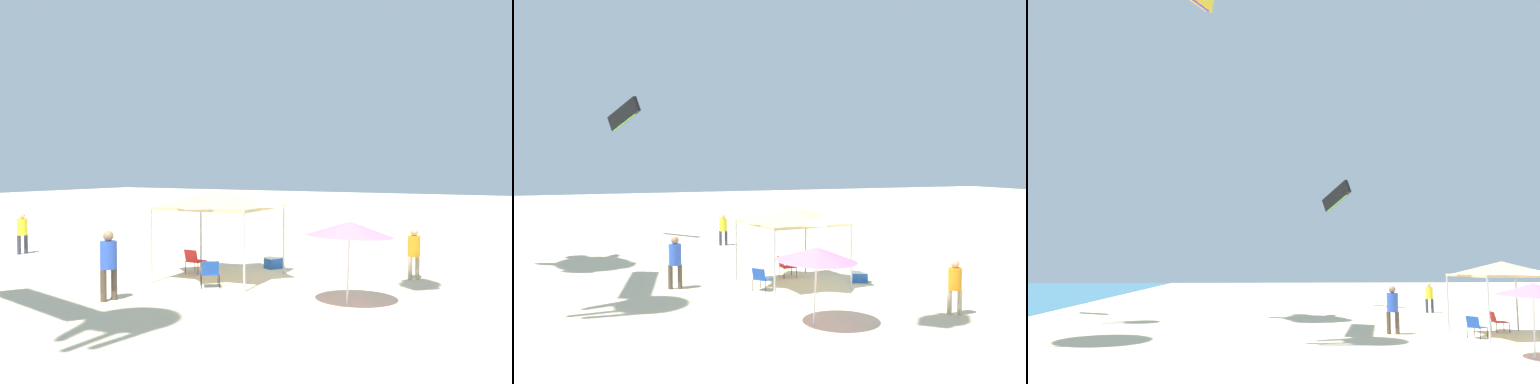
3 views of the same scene
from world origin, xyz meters
The scene contains 7 objects.
canopy_tent centered at (0.93, 1.21, 2.51)m, with size 3.48×3.39×2.81m.
beach_umbrella centered at (-3.94, 2.64, 1.97)m, with size 2.24×2.25×2.21m.
folding_chair_near_cooler centered at (2.12, 0.96, 0.47)m, with size 0.56×0.64×0.82m.
folding_chair_left_of_tent centered at (0.37, 2.61, 0.47)m, with size 0.79×0.81×0.82m.
person_near_umbrella centered at (10.77, 0.81, 1.00)m, with size 0.40×0.45×1.70m.
person_kite_handler centered at (1.78, 5.31, 1.09)m, with size 0.44×0.49×1.86m.
kite_parafoil_black centered at (15.08, 5.34, 7.12)m, with size 2.83×1.55×1.84m.
Camera 3 is at (-19.18, 10.87, 2.70)m, focal length 37.24 mm.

